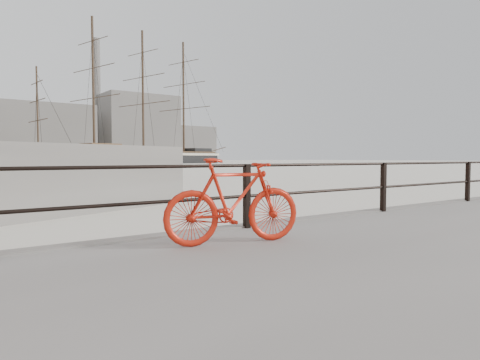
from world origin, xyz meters
TOP-DOWN VIEW (x-y plane):
  - ground at (0.00, 0.00)m, footprint 400.00×400.00m
  - guardrail at (0.00, -0.15)m, footprint 28.00×0.10m
  - bicycle at (-4.38, -1.04)m, footprint 1.83×0.70m
  - barque_black at (34.06, 90.77)m, footprint 60.76×33.11m
  - schooner_mid at (3.02, 80.13)m, footprint 27.25×13.60m
  - industrial_west at (20.00, 140.00)m, footprint 32.00×18.00m
  - industrial_mid at (55.00, 145.00)m, footprint 26.00×20.00m
  - industrial_east at (78.00, 150.00)m, footprint 20.00×16.00m
  - smokestack at (42.00, 150.00)m, footprint 2.80×2.80m

SIDE VIEW (x-z plane):
  - ground at x=0.00m, z-range 0.00..0.00m
  - barque_black at x=34.06m, z-range -16.44..16.44m
  - schooner_mid at x=3.02m, z-range -9.58..9.58m
  - guardrail at x=0.00m, z-range 0.35..1.35m
  - bicycle at x=-4.38m, z-range 0.35..1.45m
  - industrial_east at x=78.00m, z-range 0.00..14.00m
  - industrial_west at x=20.00m, z-range 0.00..18.00m
  - industrial_mid at x=55.00m, z-range 0.00..24.00m
  - smokestack at x=42.00m, z-range 0.00..44.00m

